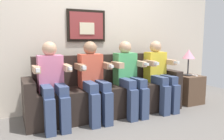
# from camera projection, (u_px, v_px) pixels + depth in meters

# --- Properties ---
(ground_plane) EXTENTS (6.24, 6.24, 0.00)m
(ground_plane) POSITION_uv_depth(u_px,v_px,m) (116.00, 120.00, 3.16)
(ground_plane) COLOR #66605B
(back_wall_assembly) EXTENTS (4.80, 0.10, 2.60)m
(back_wall_assembly) POSITION_uv_depth(u_px,v_px,m) (96.00, 29.00, 3.66)
(back_wall_assembly) COLOR beige
(back_wall_assembly) RESTS_ON ground_plane
(couch) EXTENTS (2.40, 0.58, 0.90)m
(couch) POSITION_uv_depth(u_px,v_px,m) (107.00, 94.00, 3.41)
(couch) COLOR #2D231E
(couch) RESTS_ON ground_plane
(person_leftmost) EXTENTS (0.46, 0.56, 1.11)m
(person_leftmost) POSITION_uv_depth(u_px,v_px,m) (52.00, 81.00, 2.86)
(person_leftmost) COLOR pink
(person_leftmost) RESTS_ON ground_plane
(person_left_center) EXTENTS (0.46, 0.56, 1.11)m
(person_left_center) POSITION_uv_depth(u_px,v_px,m) (93.00, 78.00, 3.09)
(person_left_center) COLOR #D8593F
(person_left_center) RESTS_ON ground_plane
(person_right_center) EXTENTS (0.46, 0.56, 1.11)m
(person_right_center) POSITION_uv_depth(u_px,v_px,m) (129.00, 75.00, 3.33)
(person_right_center) COLOR #4CB266
(person_right_center) RESTS_ON ground_plane
(person_rightmost) EXTENTS (0.46, 0.56, 1.11)m
(person_rightmost) POSITION_uv_depth(u_px,v_px,m) (159.00, 73.00, 3.57)
(person_rightmost) COLOR yellow
(person_rightmost) RESTS_ON ground_plane
(side_table_right) EXTENTS (0.40, 0.40, 0.50)m
(side_table_right) POSITION_uv_depth(u_px,v_px,m) (189.00, 89.00, 3.97)
(side_table_right) COLOR brown
(side_table_right) RESTS_ON ground_plane
(table_lamp) EXTENTS (0.22, 0.22, 0.46)m
(table_lamp) POSITION_uv_depth(u_px,v_px,m) (189.00, 55.00, 3.89)
(table_lamp) COLOR #333338
(table_lamp) RESTS_ON side_table_right
(spare_remote_on_table) EXTENTS (0.04, 0.13, 0.02)m
(spare_remote_on_table) POSITION_uv_depth(u_px,v_px,m) (194.00, 75.00, 3.89)
(spare_remote_on_table) COLOR white
(spare_remote_on_table) RESTS_ON side_table_right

